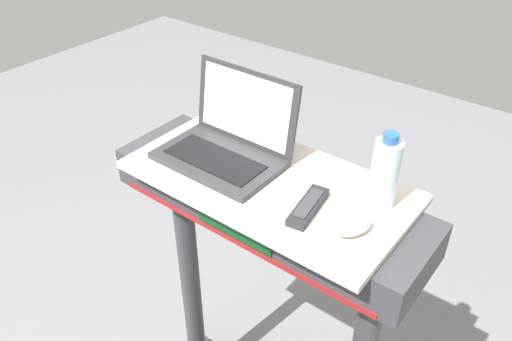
# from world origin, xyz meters

# --- Properties ---
(desk_board) EXTENTS (0.75, 0.39, 0.02)m
(desk_board) POSITION_xyz_m (0.00, 0.70, 1.20)
(desk_board) COLOR beige
(desk_board) RESTS_ON treadmill_base
(laptop) EXTENTS (0.34, 0.25, 0.23)m
(laptop) POSITION_xyz_m (-0.15, 0.71, 1.26)
(laptop) COLOR #2D2D30
(laptop) RESTS_ON desk_board
(computer_mouse) EXTENTS (0.09, 0.11, 0.03)m
(computer_mouse) POSITION_xyz_m (0.28, 0.65, 1.23)
(computer_mouse) COLOR #B2B2B7
(computer_mouse) RESTS_ON desk_board
(water_bottle) EXTENTS (0.07, 0.07, 0.20)m
(water_bottle) POSITION_xyz_m (0.28, 0.78, 1.30)
(water_bottle) COLOR silver
(water_bottle) RESTS_ON desk_board
(tv_remote) EXTENTS (0.07, 0.17, 0.02)m
(tv_remote) POSITION_xyz_m (0.16, 0.65, 1.22)
(tv_remote) COLOR #232326
(tv_remote) RESTS_ON desk_board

